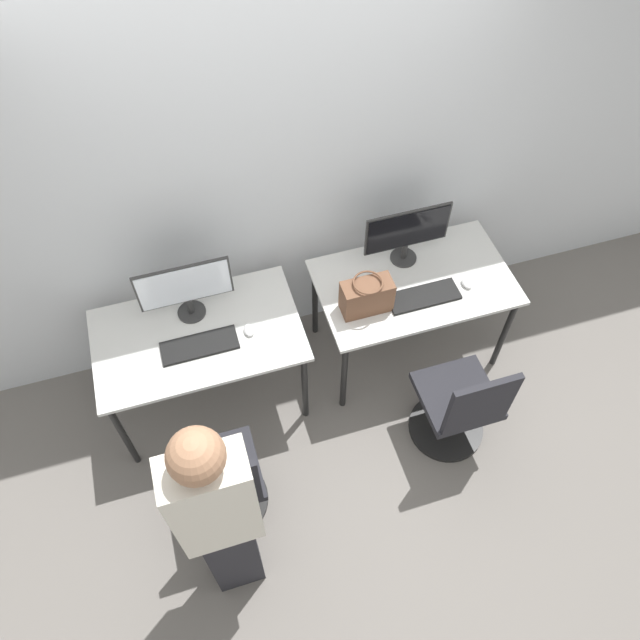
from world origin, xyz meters
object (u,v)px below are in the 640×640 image
mouse_left (249,330)px  keyboard_right (424,296)px  handbag (367,296)px  keyboard_left (200,345)px  office_chair_left (223,486)px  mouse_right (467,283)px  monitor_right (407,233)px  office_chair_right (459,408)px  monitor_left (185,288)px  person_left (220,516)px

mouse_left → keyboard_right: 1.07m
keyboard_right → handbag: size_ratio=1.47×
keyboard_left → office_chair_left: size_ratio=0.49×
keyboard_right → mouse_right: size_ratio=4.89×
mouse_left → keyboard_left: bearing=-176.7°
mouse_left → keyboard_right: mouse_left is taller
monitor_right → handbag: (-0.36, -0.30, -0.12)m
mouse_right → office_chair_right: size_ratio=0.10×
monitor_left → handbag: size_ratio=1.80×
handbag → keyboard_left: bearing=178.9°
monitor_left → keyboard_left: 0.34m
monitor_left → monitor_right: (1.36, 0.03, 0.00)m
mouse_left → person_left: (-0.37, -1.09, 0.19)m
keyboard_left → handbag: (1.00, -0.02, 0.11)m
keyboard_left → mouse_right: mouse_right is taller
mouse_right → office_chair_right: office_chair_right is taller
mouse_left → office_chair_right: 1.34m
office_chair_left → keyboard_left: bearing=85.2°
keyboard_right → mouse_right: 0.29m
monitor_left → keyboard_left: bearing=-90.0°
mouse_left → mouse_right: bearing=-2.1°
keyboard_left → mouse_right: size_ratio=4.89×
office_chair_right → handbag: handbag is taller
mouse_left → monitor_right: monitor_right is taller
monitor_left → office_chair_left: 1.13m
monitor_left → office_chair_left: bearing=-93.5°
monitor_left → mouse_left: bearing=-39.0°
keyboard_right → mouse_right: (0.29, 0.01, 0.01)m
office_chair_left → keyboard_right: size_ratio=2.05×
person_left → monitor_right: bearing=43.2°
person_left → monitor_left: bearing=86.5°
office_chair_left → mouse_right: (1.71, 0.67, 0.37)m
keyboard_left → mouse_right: 1.65m
keyboard_left → office_chair_right: (1.39, -0.65, -0.37)m
monitor_left → mouse_left: 0.44m
keyboard_right → office_chair_right: office_chair_right is taller
keyboard_left → monitor_left: bearing=90.0°
mouse_left → office_chair_left: size_ratio=0.10×
keyboard_left → person_left: bearing=-94.3°
keyboard_left → mouse_right: bearing=-1.2°
mouse_left → mouse_right: (1.36, -0.05, 0.00)m
keyboard_left → handbag: bearing=-1.1°
handbag → office_chair_right: bearing=-57.9°
keyboard_right → handbag: bearing=175.6°
office_chair_left → keyboard_right: bearing=24.8°
person_left → keyboard_right: size_ratio=3.87×
keyboard_left → monitor_right: (1.36, 0.29, 0.22)m
person_left → office_chair_right: 1.63m
mouse_left → keyboard_right: size_ratio=0.20×
monitor_right → keyboard_right: monitor_right is taller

